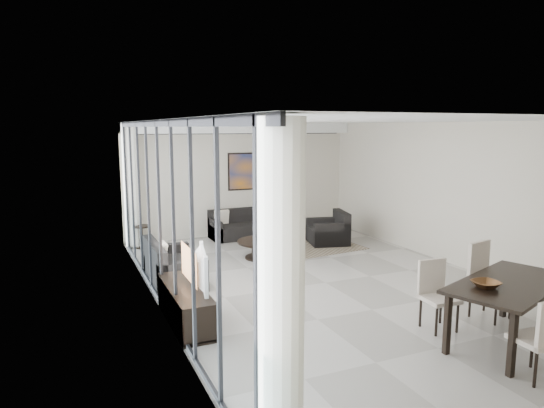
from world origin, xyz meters
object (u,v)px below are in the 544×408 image
sofa_main (248,227)px  television (197,268)px  coffee_table (263,248)px  tv_console (185,305)px  dining_table (510,288)px

sofa_main → television: (-2.65, -4.90, 0.57)m
sofa_main → coffee_table: bearing=-102.4°
sofa_main → tv_console: (-2.81, -4.83, 0.02)m
coffee_table → television: television is taller
television → coffee_table: bearing=-25.8°
coffee_table → tv_console: (-2.36, -2.78, 0.05)m
tv_console → television: (0.16, -0.08, 0.55)m
television → dining_table: bearing=-110.8°
television → sofa_main: bearing=-16.6°
sofa_main → television: size_ratio=1.99×
tv_console → television: television is taller
coffee_table → dining_table: size_ratio=0.50×
sofa_main → dining_table: (0.88, -7.16, 0.50)m
coffee_table → television: bearing=-127.6°
coffee_table → tv_console: 3.65m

